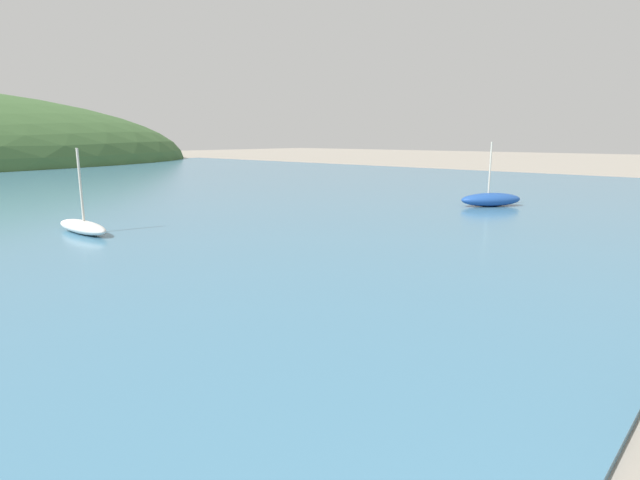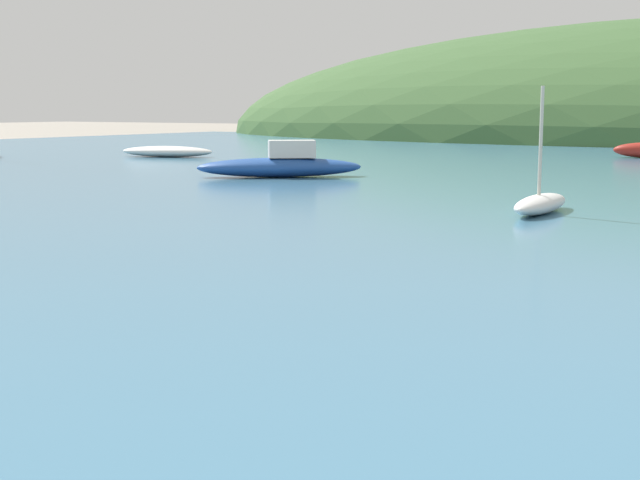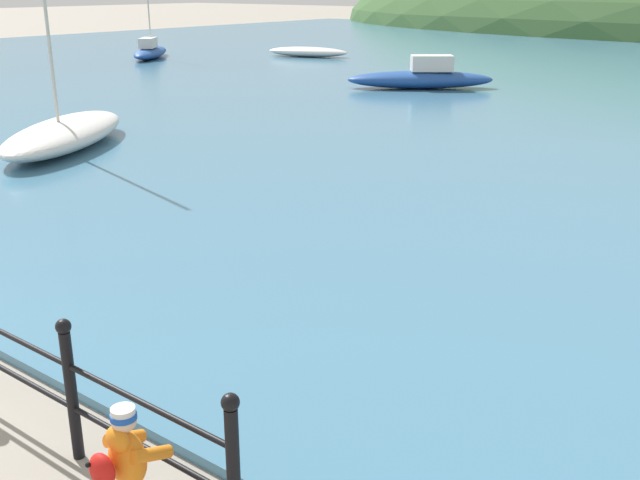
% 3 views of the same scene
% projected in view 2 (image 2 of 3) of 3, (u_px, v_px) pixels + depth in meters
% --- Properties ---
extents(water, '(80.00, 60.00, 0.10)m').
position_uv_depth(water, '(554.00, 166.00, 33.30)').
color(water, teal).
rests_on(water, ground).
extents(boat_green_fishing, '(4.80, 4.17, 1.12)m').
position_uv_depth(boat_green_fishing, '(281.00, 165.00, 27.21)').
color(boat_green_fishing, '#1E4793').
rests_on(boat_green_fishing, water).
extents(boat_far_right, '(0.72, 2.69, 2.53)m').
position_uv_depth(boat_far_right, '(541.00, 203.00, 17.85)').
color(boat_far_right, silver).
rests_on(boat_far_right, water).
extents(boat_mid_harbor, '(4.35, 2.40, 0.47)m').
position_uv_depth(boat_mid_harbor, '(167.00, 151.00, 38.31)').
color(boat_mid_harbor, silver).
rests_on(boat_mid_harbor, water).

